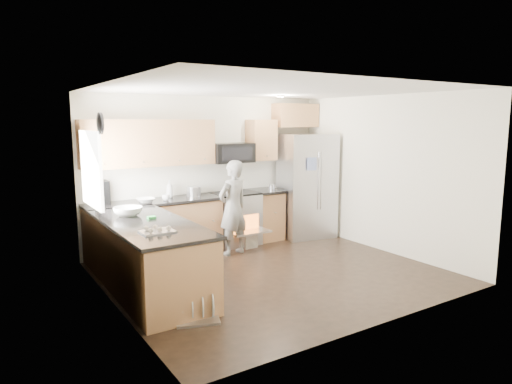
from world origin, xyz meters
TOP-DOWN VIEW (x-y plane):
  - ground at (0.00, 0.00)m, footprint 4.50×4.50m
  - room_shell at (-0.04, 0.02)m, footprint 4.54×4.04m
  - back_cabinet_run at (-0.59, 1.75)m, footprint 4.45×0.64m
  - peninsula at (-1.75, 0.25)m, footprint 0.96×2.36m
  - stove_range at (0.35, 1.69)m, footprint 0.76×0.97m
  - refrigerator at (1.77, 1.45)m, footprint 1.06×0.89m
  - person at (0.00, 1.15)m, footprint 0.63×0.49m
  - dish_rack at (-1.60, -0.83)m, footprint 0.57×0.51m

SIDE VIEW (x-z plane):
  - ground at x=0.00m, z-range 0.00..0.00m
  - dish_rack at x=-1.60m, z-range -0.07..0.22m
  - peninsula at x=-1.75m, z-range -0.06..0.99m
  - stove_range at x=0.35m, z-range -0.22..1.57m
  - person at x=0.00m, z-range 0.00..1.55m
  - back_cabinet_run at x=-0.59m, z-range -0.29..2.21m
  - refrigerator at x=1.77m, z-range 0.00..1.94m
  - room_shell at x=-0.04m, z-range 0.36..2.98m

